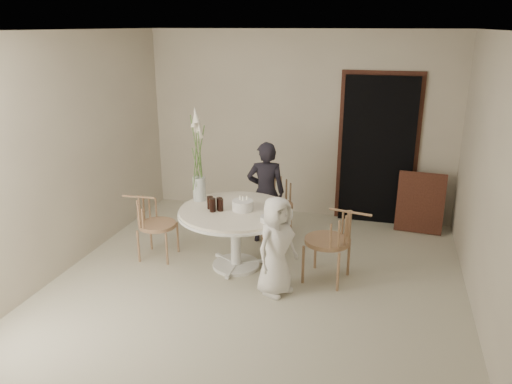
% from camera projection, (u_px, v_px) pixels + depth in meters
% --- Properties ---
extents(ground, '(4.50, 4.50, 0.00)m').
position_uv_depth(ground, '(259.00, 280.00, 5.66)').
color(ground, beige).
rests_on(ground, ground).
extents(room_shell, '(4.50, 4.50, 4.50)m').
position_uv_depth(room_shell, '(259.00, 140.00, 5.15)').
color(room_shell, white).
rests_on(room_shell, ground).
extents(doorway, '(1.00, 0.10, 2.10)m').
position_uv_depth(doorway, '(377.00, 151.00, 7.05)').
color(doorway, black).
rests_on(doorway, ground).
extents(door_trim, '(1.12, 0.03, 2.22)m').
position_uv_depth(door_trim, '(378.00, 147.00, 7.06)').
color(door_trim, '#53291C').
rests_on(door_trim, ground).
extents(table, '(1.33, 1.33, 0.73)m').
position_uv_depth(table, '(235.00, 218.00, 5.78)').
color(table, white).
rests_on(table, ground).
extents(picture_frame, '(0.65, 0.24, 0.84)m').
position_uv_depth(picture_frame, '(420.00, 203.00, 6.87)').
color(picture_frame, '#53291C').
rests_on(picture_frame, ground).
extents(chair_far, '(0.54, 0.57, 0.82)m').
position_uv_depth(chair_far, '(275.00, 197.00, 6.78)').
color(chair_far, '#A38158').
rests_on(chair_far, ground).
extents(chair_right, '(0.57, 0.54, 0.87)m').
position_uv_depth(chair_right, '(338.00, 235.00, 5.45)').
color(chair_right, '#A38158').
rests_on(chair_right, ground).
extents(chair_left, '(0.49, 0.46, 0.79)m').
position_uv_depth(chair_left, '(148.00, 218.00, 6.08)').
color(chair_left, '#A38158').
rests_on(chair_left, ground).
extents(girl, '(0.55, 0.42, 1.35)m').
position_uv_depth(girl, '(266.00, 192.00, 6.49)').
color(girl, black).
rests_on(girl, ground).
extents(boy, '(0.56, 0.63, 1.09)m').
position_uv_depth(boy, '(276.00, 246.00, 5.23)').
color(boy, white).
rests_on(boy, ground).
extents(birthday_cake, '(0.24, 0.24, 0.17)m').
position_uv_depth(birthday_cake, '(243.00, 205.00, 5.70)').
color(birthday_cake, silver).
rests_on(birthday_cake, table).
extents(cola_tumbler_a, '(0.07, 0.07, 0.15)m').
position_uv_depth(cola_tumbler_a, '(210.00, 203.00, 5.74)').
color(cola_tumbler_a, black).
rests_on(cola_tumbler_a, table).
extents(cola_tumbler_b, '(0.08, 0.08, 0.15)m').
position_uv_depth(cola_tumbler_b, '(219.00, 204.00, 5.70)').
color(cola_tumbler_b, black).
rests_on(cola_tumbler_b, table).
extents(cola_tumbler_c, '(0.09, 0.09, 0.16)m').
position_uv_depth(cola_tumbler_c, '(213.00, 205.00, 5.65)').
color(cola_tumbler_c, black).
rests_on(cola_tumbler_c, table).
extents(cola_tumbler_d, '(0.07, 0.07, 0.14)m').
position_uv_depth(cola_tumbler_d, '(221.00, 205.00, 5.67)').
color(cola_tumbler_d, black).
rests_on(cola_tumbler_d, table).
extents(plate_stack, '(0.28, 0.28, 0.05)m').
position_uv_depth(plate_stack, '(270.00, 219.00, 5.39)').
color(plate_stack, white).
rests_on(plate_stack, table).
extents(flower_vase, '(0.15, 0.15, 1.14)m').
position_uv_depth(flower_vase, '(198.00, 165.00, 5.91)').
color(flower_vase, silver).
rests_on(flower_vase, table).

